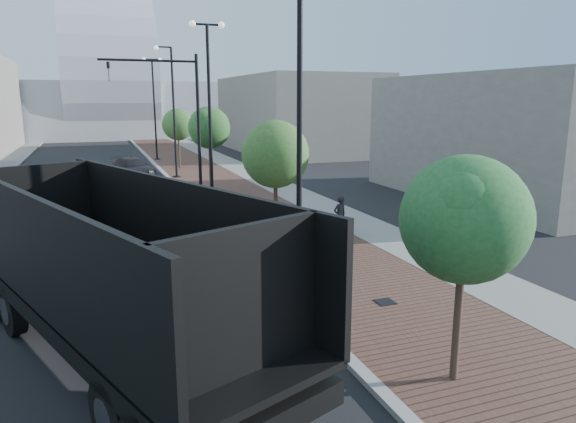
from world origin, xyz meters
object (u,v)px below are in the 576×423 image
object	(u,v)px
pedestrian	(340,216)
dump_truck	(53,255)
dark_car_mid	(73,194)
white_sedan	(93,230)

from	to	relation	value
pedestrian	dump_truck	bearing A→B (deg)	11.89
dump_truck	dark_car_mid	xyz separation A→B (m)	(-0.01, 15.38, -0.99)
dark_car_mid	pedestrian	bearing A→B (deg)	-42.06
white_sedan	dark_car_mid	size ratio (longest dim) A/B	0.89
dump_truck	pedestrian	size ratio (longest dim) A/B	8.34
white_sedan	pedestrian	xyz separation A→B (m)	(9.75, -1.58, 0.13)
dump_truck	white_sedan	size ratio (longest dim) A/B	3.23
dark_car_mid	dump_truck	bearing A→B (deg)	-87.67
dump_truck	pedestrian	distance (m)	11.80
white_sedan	dump_truck	bearing A→B (deg)	-83.71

